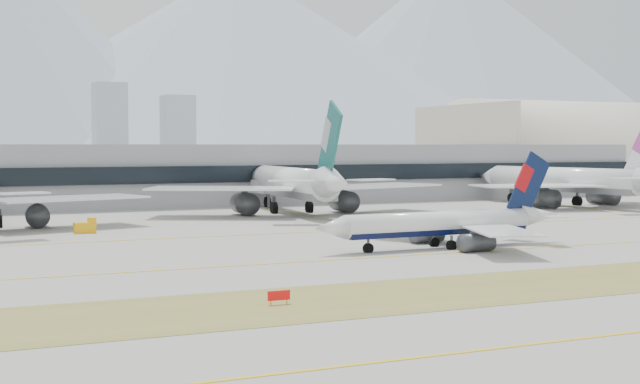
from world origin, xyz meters
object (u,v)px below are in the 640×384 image
widebody_china_air (570,182)px  terminal (142,174)px  hangar (571,188)px  taxiing_airliner (447,224)px  widebody_cathay (293,184)px

widebody_china_air → terminal: bearing=51.8°
terminal → hangar: size_ratio=3.08×
terminal → taxiing_airliner: bearing=-81.7°
terminal → hangar: hangar is taller
taxiing_airliner → terminal: terminal is taller
widebody_cathay → hangar: hangar is taller
taxiing_airliner → terminal: (-16.65, 114.20, 4.11)m
terminal → widebody_cathay: bearing=-63.8°
taxiing_airliner → widebody_cathay: 69.49m
widebody_cathay → hangar: size_ratio=0.73×
widebody_cathay → hangar: 147.68m
taxiing_airliner → widebody_china_air: (75.08, 61.38, 2.56)m
widebody_china_air → hangar: size_ratio=0.68×
terminal → hangar: (154.56, 20.16, -7.37)m
hangar → taxiing_airliner: bearing=-135.7°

